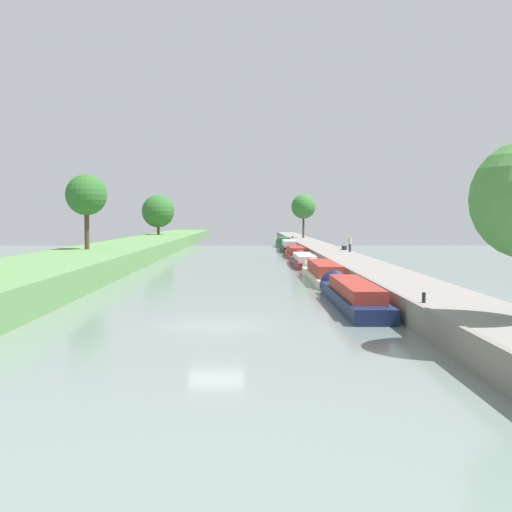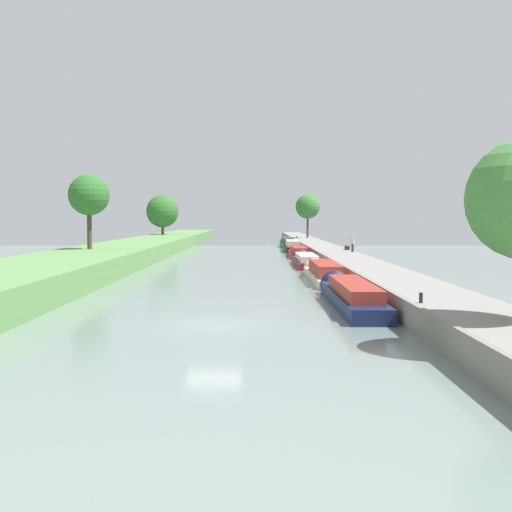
{
  "view_description": "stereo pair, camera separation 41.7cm",
  "coord_description": "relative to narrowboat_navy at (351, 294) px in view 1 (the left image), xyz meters",
  "views": [
    {
      "loc": [
        1.49,
        -28.04,
        4.84
      ],
      "look_at": [
        2.14,
        34.54,
        1.0
      ],
      "focal_mm": 44.15,
      "sensor_mm": 36.0,
      "label": 1
    },
    {
      "loc": [
        1.91,
        -28.04,
        4.84
      ],
      "look_at": [
        2.14,
        34.54,
        1.0
      ],
      "focal_mm": 44.15,
      "sensor_mm": 36.0,
      "label": 2
    }
  ],
  "objects": [
    {
      "name": "tree_rightbank_midnear",
      "position": [
        4.08,
        78.63,
        6.19
      ],
      "size": [
        4.38,
        4.38,
        7.81
      ],
      "color": "#4C3828",
      "rests_on": "right_towpath"
    },
    {
      "name": "ground_plane",
      "position": [
        -7.13,
        -6.61,
        -0.58
      ],
      "size": [
        160.0,
        160.0,
        0.0
      ],
      "primitive_type": "plane",
      "color": "slate"
    },
    {
      "name": "narrowboat_navy",
      "position": [
        0.0,
        0.0,
        0.0
      ],
      "size": [
        2.03,
        14.01,
        2.0
      ],
      "color": "#141E42",
      "rests_on": "ground_plane"
    },
    {
      "name": "mooring_bollard_far",
      "position": [
        1.85,
        75.06,
        0.82
      ],
      "size": [
        0.16,
        0.16,
        0.45
      ],
      "color": "black",
      "rests_on": "right_towpath"
    },
    {
      "name": "narrowboat_maroon",
      "position": [
        -0.2,
        29.05,
        -0.09
      ],
      "size": [
        2.11,
        13.0,
        2.0
      ],
      "color": "maroon",
      "rests_on": "ground_plane"
    },
    {
      "name": "right_towpath",
      "position": [
        3.56,
        -6.61,
        0.01
      ],
      "size": [
        4.01,
        260.0,
        1.18
      ],
      "color": "gray",
      "rests_on": "ground_plane"
    },
    {
      "name": "narrowboat_cream",
      "position": [
        -0.02,
        13.89,
        0.0
      ],
      "size": [
        2.1,
        13.77,
        2.17
      ],
      "color": "beige",
      "rests_on": "ground_plane"
    },
    {
      "name": "mooring_bollard_near",
      "position": [
        1.85,
        -7.9,
        0.82
      ],
      "size": [
        0.16,
        0.16,
        0.45
      ],
      "color": "black",
      "rests_on": "right_towpath"
    },
    {
      "name": "tree_leftbank_downstream",
      "position": [
        -22.13,
        79.16,
        5.38
      ],
      "size": [
        5.86,
        5.86,
        7.14
      ],
      "color": "brown",
      "rests_on": "left_grassy_bank"
    },
    {
      "name": "tree_leftbank_upstream",
      "position": [
        -21.39,
        26.35,
        6.4
      ],
      "size": [
        3.96,
        3.96,
        7.24
      ],
      "color": "#4C3828",
      "rests_on": "left_grassy_bank"
    },
    {
      "name": "person_walking",
      "position": [
        5.06,
        32.09,
        1.47
      ],
      "size": [
        0.34,
        0.34,
        1.66
      ],
      "color": "#282D42",
      "rests_on": "right_towpath"
    },
    {
      "name": "narrowboat_green",
      "position": [
        -0.06,
        69.68,
        0.04
      ],
      "size": [
        2.1,
        12.6,
        2.18
      ],
      "color": "#1E6033",
      "rests_on": "ground_plane"
    },
    {
      "name": "park_bench",
      "position": [
        5.11,
        36.43,
        0.95
      ],
      "size": [
        0.44,
        1.5,
        0.47
      ],
      "color": "#333338",
      "rests_on": "right_towpath"
    },
    {
      "name": "narrowboat_black",
      "position": [
        -0.06,
        55.49,
        0.08
      ],
      "size": [
        1.96,
        12.2,
        2.14
      ],
      "color": "black",
      "rests_on": "ground_plane"
    },
    {
      "name": "narrowboat_red",
      "position": [
        0.01,
        42.57,
        -0.07
      ],
      "size": [
        2.07,
        12.19,
        2.0
      ],
      "color": "maroon",
      "rests_on": "ground_plane"
    },
    {
      "name": "stone_quay",
      "position": [
        1.43,
        -6.61,
        0.03
      ],
      "size": [
        0.25,
        260.0,
        1.23
      ],
      "color": "gray",
      "rests_on": "ground_plane"
    }
  ]
}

